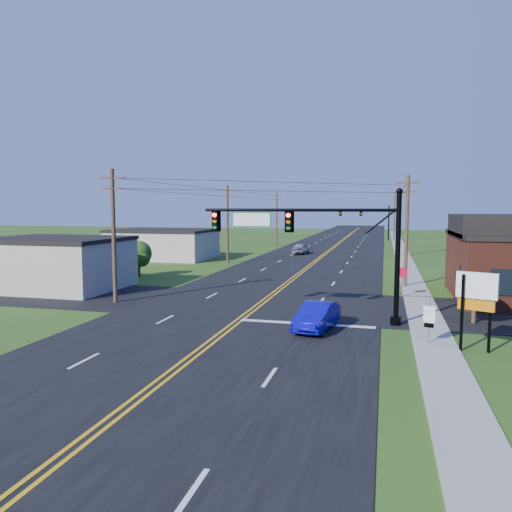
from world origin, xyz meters
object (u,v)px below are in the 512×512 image
(signal_mast_main, at_px, (316,238))
(route_sign, at_px, (429,319))
(blue_car, at_px, (317,317))
(stop_sign, at_px, (402,276))
(signal_mast_far, at_px, (366,217))

(signal_mast_main, relative_size, route_sign, 5.27)
(blue_car, xyz_separation_m, stop_sign, (4.65, 11.08, 0.88))
(signal_mast_main, height_order, signal_mast_far, same)
(route_sign, bearing_deg, signal_mast_main, 161.35)
(signal_mast_far, height_order, stop_sign, signal_mast_far)
(signal_mast_far, bearing_deg, blue_car, -89.77)
(signal_mast_main, xyz_separation_m, signal_mast_far, (0.10, 72.00, -0.20))
(signal_mast_far, distance_m, blue_car, 74.20)
(blue_car, bearing_deg, signal_mast_main, 110.09)
(signal_mast_main, height_order, blue_car, signal_mast_main)
(signal_mast_far, bearing_deg, stop_sign, -85.51)
(signal_mast_main, relative_size, blue_car, 2.65)
(signal_mast_far, relative_size, blue_car, 2.58)
(route_sign, xyz_separation_m, stop_sign, (-0.83, 12.59, 0.33))
(route_sign, bearing_deg, signal_mast_far, 107.28)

